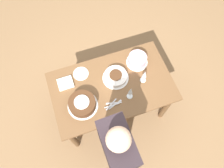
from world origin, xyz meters
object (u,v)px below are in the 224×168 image
cake_center_white (116,77)px  cake_back_decorated (137,60)px  cake_front_chocolate (82,104)px  person_cutting (117,151)px  wine_glass_near (131,91)px  wine_glass_far (145,75)px

cake_center_white → cake_back_decorated: bearing=19.9°
cake_front_chocolate → person_cutting: person_cutting is taller
cake_center_white → cake_front_chocolate: (-0.45, -0.20, 0.02)m
cake_center_white → cake_back_decorated: 0.33m
cake_center_white → wine_glass_near: bearing=-75.0°
cake_back_decorated → wine_glass_far: 0.26m
cake_center_white → wine_glass_far: size_ratio=1.45×
person_cutting → cake_center_white: bearing=-20.3°
person_cutting → cake_front_chocolate: bearing=15.1°
cake_front_chocolate → person_cutting: bearing=-73.8°
cake_back_decorated → wine_glass_far: (-0.02, -0.24, 0.08)m
cake_front_chocolate → wine_glass_near: size_ratio=1.55×
wine_glass_near → wine_glass_far: wine_glass_near is taller
cake_center_white → wine_glass_far: bearing=-24.8°
cake_front_chocolate → cake_center_white: bearing=23.9°
cake_back_decorated → person_cutting: person_cutting is taller
cake_back_decorated → wine_glass_near: (-0.24, -0.37, 0.08)m
cake_back_decorated → wine_glass_near: wine_glass_near is taller
cake_back_decorated → wine_glass_near: size_ratio=1.18×
cake_center_white → person_cutting: person_cutting is taller
cake_center_white → cake_front_chocolate: bearing=-156.1°
wine_glass_far → person_cutting: 0.86m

